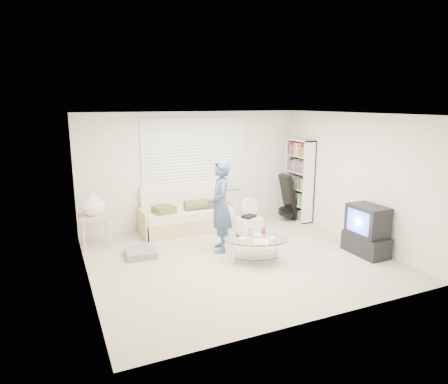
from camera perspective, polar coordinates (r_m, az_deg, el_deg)
name	(u,v)px	position (r m, az deg, el deg)	size (l,w,h in m)	color
ground	(238,258)	(7.15, 2.03, -9.41)	(5.00, 5.00, 0.00)	tan
room_shell	(227,163)	(7.14, 0.45, 4.15)	(5.02, 4.52, 2.51)	silver
window_blinds	(194,156)	(8.73, -4.24, 5.16)	(2.32, 0.08, 1.62)	silver
futon_sofa	(188,216)	(8.58, -5.22, -3.37)	(2.01, 0.81, 0.98)	tan
grey_floor_pillow	(141,253)	(7.37, -11.81, -8.49)	(0.53, 0.53, 0.12)	slate
side_table	(93,206)	(7.88, -18.17, -1.86)	(0.54, 0.44, 1.07)	tan
bookshelf	(299,180)	(9.35, 10.62, 1.67)	(0.30, 0.79, 1.87)	white
guitar_case	(288,200)	(9.33, 9.16, -1.18)	(0.42, 0.40, 1.07)	black
floor_fan	(249,210)	(8.68, 3.61, -2.61)	(0.43, 0.28, 0.69)	white
storage_bin	(249,224)	(8.51, 3.56, -4.59)	(0.53, 0.38, 0.36)	white
tv_unit	(367,231)	(7.63, 19.72, -5.24)	(0.47, 0.83, 0.90)	black
coffee_table	(256,243)	(6.92, 4.53, -7.25)	(1.30, 1.10, 0.53)	silver
standing_person	(221,206)	(7.25, -0.49, -2.03)	(0.62, 0.41, 1.69)	navy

